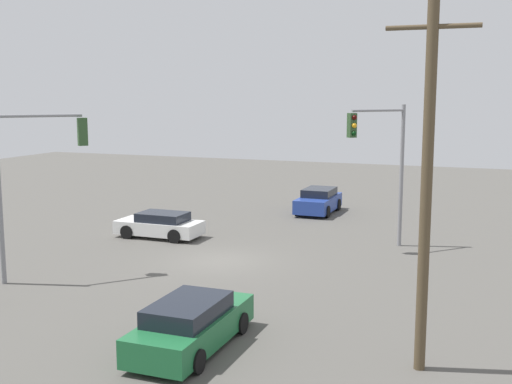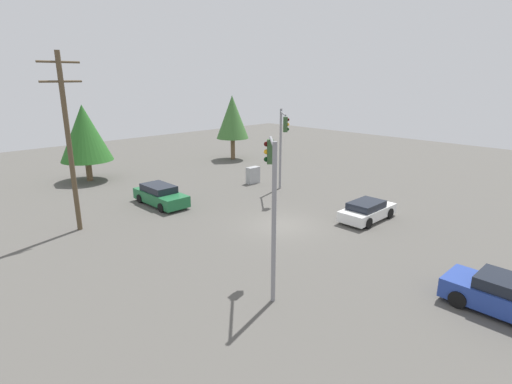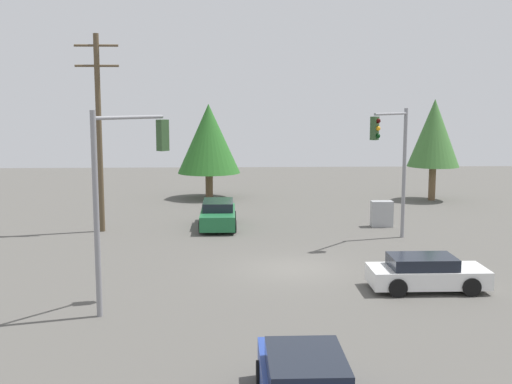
% 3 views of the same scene
% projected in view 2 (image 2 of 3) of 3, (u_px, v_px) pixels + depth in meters
% --- Properties ---
extents(ground_plane, '(80.00, 80.00, 0.00)m').
position_uv_depth(ground_plane, '(282.00, 225.00, 24.36)').
color(ground_plane, '#54514C').
extents(sedan_green, '(1.94, 4.67, 1.41)m').
position_uv_depth(sedan_green, '(160.00, 195.00, 28.16)').
color(sedan_green, '#1E6638').
rests_on(sedan_green, ground_plane).
extents(sedan_white, '(4.17, 1.90, 1.24)m').
position_uv_depth(sedan_white, '(367.00, 211.00, 25.12)').
color(sedan_white, silver).
rests_on(sedan_white, ground_plane).
extents(sedan_blue, '(1.99, 4.14, 1.44)m').
position_uv_depth(sedan_blue, '(504.00, 296.00, 15.15)').
color(sedan_blue, '#233D93').
rests_on(sedan_blue, ground_plane).
extents(traffic_signal_main, '(2.19, 2.35, 6.47)m').
position_uv_depth(traffic_signal_main, '(272.00, 190.00, 16.00)').
color(traffic_signal_main, gray).
rests_on(traffic_signal_main, ground_plane).
extents(traffic_signal_cross, '(2.35, 2.61, 6.39)m').
position_uv_depth(traffic_signal_cross, '(283.00, 137.00, 30.06)').
color(traffic_signal_cross, gray).
rests_on(traffic_signal_cross, ground_plane).
extents(utility_pole_tall, '(2.20, 0.28, 10.08)m').
position_uv_depth(utility_pole_tall, '(69.00, 140.00, 22.24)').
color(utility_pole_tall, brown).
rests_on(utility_pole_tall, ground_plane).
extents(electrical_cabinet, '(1.14, 0.59, 1.39)m').
position_uv_depth(electrical_cabinet, '(253.00, 175.00, 33.89)').
color(electrical_cabinet, '#9EA0A3').
rests_on(electrical_cabinet, ground_plane).
extents(tree_corner, '(3.48, 3.48, 6.86)m').
position_uv_depth(tree_corner, '(232.00, 117.00, 42.84)').
color(tree_corner, brown).
rests_on(tree_corner, ground_plane).
extents(tree_left, '(4.32, 4.32, 6.53)m').
position_uv_depth(tree_left, '(85.00, 133.00, 33.85)').
color(tree_left, brown).
rests_on(tree_left, ground_plane).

